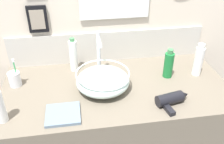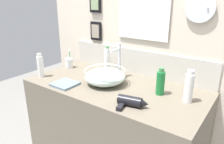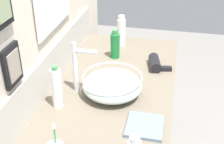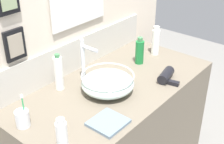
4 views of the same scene
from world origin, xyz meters
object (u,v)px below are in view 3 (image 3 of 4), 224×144
Objects in this scene: hair_drier at (155,62)px; shampoo_bottle at (121,31)px; glass_bowl_sink at (112,85)px; lotion_bottle at (57,88)px; hand_towel at (145,126)px; soap_dispenser at (115,45)px; faucet at (78,64)px.

shampoo_bottle is (0.25, 0.25, 0.07)m from hair_drier.
glass_bowl_sink is at bearing 151.24° from hair_drier.
shampoo_bottle is at bearing 6.22° from glass_bowl_sink.
hand_towel is at bearing -99.34° from lotion_bottle.
soap_dispenser reaches higher than glass_bowl_sink.
glass_bowl_sink is 0.42m from soap_dispenser.
faucet is 0.43m from soap_dispenser.
glass_bowl_sink is at bearing -173.78° from shampoo_bottle.
hair_drier is 0.27m from soap_dispenser.
hair_drier is 0.87× the size of lotion_bottle.
glass_bowl_sink is at bearing -90.00° from faucet.
lotion_bottle is at bearing 159.57° from faucet.
shampoo_bottle reaches higher than hand_towel.
soap_dispenser is (0.56, -0.17, -0.02)m from lotion_bottle.
shampoo_bottle is 1.12× the size of soap_dispenser.
hand_towel is at bearing -157.45° from soap_dispenser.
glass_bowl_sink is 1.78× the size of hand_towel.
lotion_bottle is 1.20× the size of soap_dispenser.
soap_dispenser is at bearing 178.59° from shampoo_bottle.
hand_towel is at bearing -179.37° from hair_drier.
faucet is 0.46m from hand_towel.
soap_dispenser is 1.09× the size of hand_towel.
shampoo_bottle is 0.86m from hand_towel.
glass_bowl_sink is 0.28m from lotion_bottle.
shampoo_bottle reaches higher than soap_dispenser.
shampoo_bottle is (0.59, 0.06, 0.04)m from glass_bowl_sink.
lotion_bottle is 1.31× the size of hand_towel.
faucet reaches higher than lotion_bottle.
faucet is at bearing -20.43° from lotion_bottle.
lotion_bottle is at bearing 123.32° from glass_bowl_sink.
glass_bowl_sink is 1.36× the size of lotion_bottle.
hand_towel is at bearing -162.50° from shampoo_bottle.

